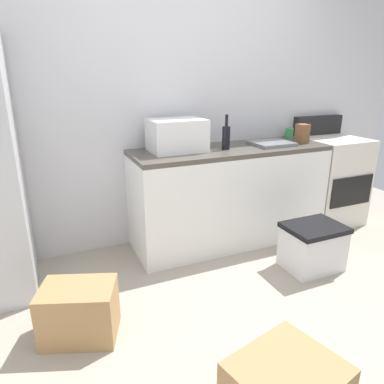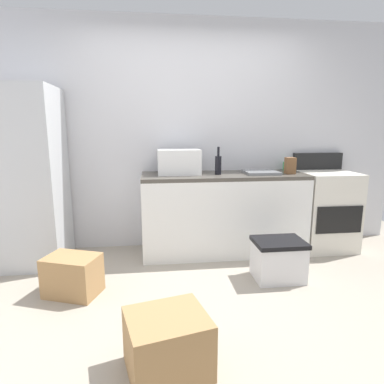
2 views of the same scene
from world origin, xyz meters
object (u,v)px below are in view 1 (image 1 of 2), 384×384
cardboard_box_large (79,312)px  storage_bin (312,246)px  wine_bottle (226,137)px  knife_block (302,134)px  stove_oven (329,179)px  microwave (177,135)px  coffee_mug (289,133)px

cardboard_box_large → storage_bin: (1.84, 0.07, 0.02)m
wine_bottle → knife_block: size_ratio=1.67×
stove_oven → storage_bin: 1.16m
cardboard_box_large → knife_block: bearing=18.4°
stove_oven → cardboard_box_large: bearing=-163.2°
cardboard_box_large → stove_oven: bearing=16.8°
microwave → storage_bin: size_ratio=1.00×
coffee_mug → storage_bin: (-0.43, -0.95, -0.76)m
stove_oven → storage_bin: (-0.85, -0.75, -0.27)m
wine_bottle → coffee_mug: wine_bottle is taller
storage_bin → microwave: bearing=137.1°
wine_bottle → cardboard_box_large: bearing=-151.1°
stove_oven → microwave: size_ratio=2.39×
microwave → storage_bin: microwave is taller
knife_block → storage_bin: size_ratio=0.39×
coffee_mug → knife_block: knife_block is taller
knife_block → wine_bottle: bearing=177.2°
stove_oven → microwave: (-1.71, 0.06, 0.57)m
wine_bottle → coffee_mug: bearing=15.5°
coffee_mug → cardboard_box_large: 2.61m
microwave → knife_block: microwave is taller
coffee_mug → storage_bin: coffee_mug is taller
microwave → cardboard_box_large: bearing=-138.4°
stove_oven → microwave: microwave is taller
stove_oven → storage_bin: bearing=-138.7°
stove_oven → coffee_mug: (-0.42, 0.20, 0.48)m
microwave → storage_bin: 1.45m
coffee_mug → knife_block: size_ratio=0.56×
wine_bottle → cardboard_box_large: size_ratio=0.69×
coffee_mug → knife_block: bearing=-105.4°
stove_oven → microwave: bearing=178.1°
coffee_mug → knife_block: 0.30m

